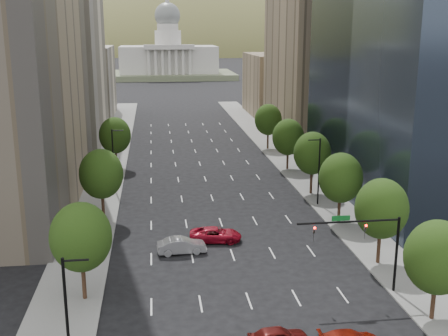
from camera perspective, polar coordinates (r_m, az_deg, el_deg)
name	(u,v)px	position (r m, az deg, el deg)	size (l,w,h in m)	color
sidewalk_left	(97,202)	(76.67, -12.86, -3.38)	(6.00, 200.00, 0.15)	slate
sidewalk_right	(321,193)	(79.70, 9.92, -2.56)	(6.00, 200.00, 0.15)	slate
midrise_cream_left	(64,55)	(117.22, -16.11, 11.09)	(14.00, 30.00, 35.00)	beige
filler_left	(85,82)	(150.45, -14.04, 8.54)	(14.00, 26.00, 18.00)	beige
parking_tan_right	(312,66)	(117.69, 8.97, 10.26)	(14.00, 30.00, 30.00)	#8C7759
filler_right	(276,85)	(150.15, 5.36, 8.51)	(14.00, 26.00, 16.00)	#8C7759
tree_right_0	(438,257)	(46.91, 21.06, -8.55)	(5.20, 5.20, 8.39)	#382316
tree_right_1	(382,209)	(56.04, 15.85, -4.04)	(5.20, 5.20, 8.75)	#382316
tree_right_2	(341,178)	(66.79, 11.88, -1.00)	(5.20, 5.20, 8.61)	#382316
tree_right_3	(312,153)	(77.81, 9.04, 1.50)	(5.20, 5.20, 8.89)	#382316
tree_right_4	(288,137)	(91.13, 6.60, 3.17)	(5.20, 5.20, 8.46)	#382316
tree_right_5	(268,120)	(106.43, 4.56, 4.96)	(5.20, 5.20, 8.75)	#382316
tree_left_0	(81,237)	(48.36, -14.47, -6.88)	(5.20, 5.20, 8.75)	#382316
tree_left_1	(101,174)	(67.26, -12.48, -0.61)	(5.20, 5.20, 8.97)	#382316
tree_left_2	(115,135)	(92.63, -11.12, 3.31)	(5.20, 5.20, 8.68)	#382316
streetlight_rn	(319,170)	(73.24, 9.67, -0.17)	(1.70, 0.20, 9.00)	black
streetlight_ls	(68,319)	(37.84, -15.71, -14.66)	(1.70, 0.20, 9.00)	black
streetlight_ln	(114,158)	(80.06, -11.25, 0.99)	(1.70, 0.20, 9.00)	black
traffic_signal	(370,239)	(49.72, 14.78, -7.02)	(9.12, 0.40, 7.38)	black
capitol	(168,59)	(263.01, -5.72, 11.05)	(60.00, 40.00, 35.20)	#596647
foothills	(191,84)	(616.64, -3.35, 8.56)	(720.00, 413.00, 263.00)	olive
car_silver	(182,246)	(58.31, -4.36, -7.94)	(1.77, 5.07, 1.67)	gray
car_red_far	(216,235)	(61.22, -0.87, -6.84)	(2.61, 5.67, 1.58)	maroon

